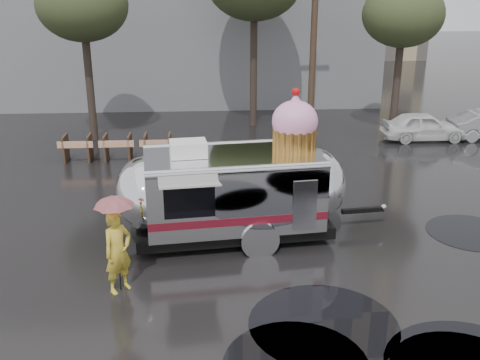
{
  "coord_description": "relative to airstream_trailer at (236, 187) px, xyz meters",
  "views": [
    {
      "loc": [
        -2.21,
        -10.56,
        6.63
      ],
      "look_at": [
        -1.36,
        3.08,
        1.62
      ],
      "focal_mm": 42.0,
      "sensor_mm": 36.0,
      "label": 1
    }
  ],
  "objects": [
    {
      "name": "airstream_trailer",
      "position": [
        0.0,
        0.0,
        0.0
      ],
      "size": [
        7.51,
        3.37,
        4.06
      ],
      "rotation": [
        0.0,
        0.0,
        0.11
      ],
      "color": "silver",
      "rests_on": "ground"
    },
    {
      "name": "utility_pole",
      "position": [
        3.97,
        10.92,
        3.2
      ],
      "size": [
        1.6,
        0.28,
        9.0
      ],
      "color": "#473323",
      "rests_on": "ground"
    },
    {
      "name": "barricade_row",
      "position": [
        -4.08,
        6.89,
        -0.9
      ],
      "size": [
        4.3,
        0.8,
        1.0
      ],
      "color": "#473323",
      "rests_on": "ground"
    },
    {
      "name": "person_left",
      "position": [
        -2.72,
        -2.55,
        -0.47
      ],
      "size": [
        0.81,
        0.81,
        1.9
      ],
      "primitive_type": "imported",
      "rotation": [
        0.0,
        0.0,
        0.78
      ],
      "color": "gold",
      "rests_on": "ground"
    },
    {
      "name": "tree_left",
      "position": [
        -5.53,
        9.92,
        4.06
      ],
      "size": [
        3.64,
        3.64,
        6.95
      ],
      "color": "#382D26",
      "rests_on": "ground"
    },
    {
      "name": "puddles",
      "position": [
        3.01,
        -4.32,
        -1.42
      ],
      "size": [
        8.18,
        8.4,
        0.01
      ],
      "color": "black",
      "rests_on": "ground"
    },
    {
      "name": "ground",
      "position": [
        1.47,
        -3.08,
        -1.42
      ],
      "size": [
        120.0,
        120.0,
        0.0
      ],
      "primitive_type": "plane",
      "color": "black",
      "rests_on": "ground"
    },
    {
      "name": "tree_right",
      "position": [
        7.47,
        9.92,
        3.63
      ],
      "size": [
        3.36,
        3.36,
        6.42
      ],
      "color": "#382D26",
      "rests_on": "ground"
    },
    {
      "name": "umbrella_pink",
      "position": [
        -2.72,
        -2.55,
        0.48
      ],
      "size": [
        1.05,
        1.05,
        2.27
      ],
      "color": "pink",
      "rests_on": "ground"
    }
  ]
}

